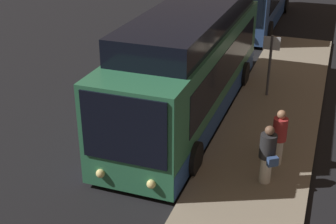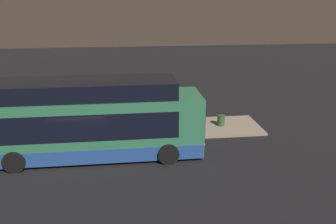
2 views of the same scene
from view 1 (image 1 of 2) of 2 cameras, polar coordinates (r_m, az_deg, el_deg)
The scene contains 7 objects.
ground at distance 17.14m, azimuth 2.12°, elevation 0.44°, with size 80.00×80.00×0.00m, color black.
platform at distance 16.53m, azimuth 12.57°, elevation -0.95°, with size 20.00×3.10×0.14m.
bus_lead at distance 16.12m, azimuth 2.72°, elevation 5.40°, with size 10.77×2.88×3.80m.
passenger_boarding at distance 13.49m, azimuth 13.39°, elevation -2.80°, with size 0.67×0.59×1.69m.
passenger_waiting at distance 12.58m, azimuth 12.04°, elevation -4.94°, with size 0.70×0.65×1.69m.
suitcase at distance 14.25m, azimuth 12.82°, elevation -3.80°, with size 0.33×0.26×0.87m.
sign_post at distance 17.79m, azimuth 12.36°, elevation 6.40°, with size 0.10×0.61×2.34m.
Camera 1 is at (14.77, 4.67, 7.34)m, focal length 50.00 mm.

